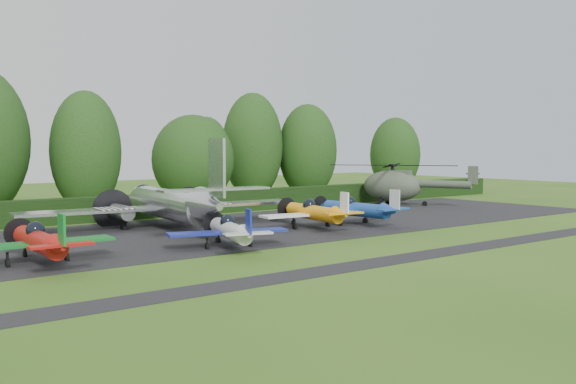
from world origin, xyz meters
TOP-DOWN VIEW (x-y plane):
  - ground at (0.00, 0.00)m, footprint 160.00×160.00m
  - apron at (0.00, 10.00)m, footprint 70.00×18.00m
  - taxiway_verge at (0.00, -6.00)m, footprint 70.00×2.00m
  - hedgerow at (0.00, 21.00)m, footprint 90.00×1.60m
  - transport_plane at (-3.34, 12.59)m, footprint 21.26×16.31m
  - light_plane_red at (-15.32, 3.98)m, footprint 7.90×8.31m
  - light_plane_white at (-4.85, 2.37)m, footprint 7.21×7.58m
  - light_plane_orange at (5.04, 6.47)m, footprint 7.85×8.25m
  - light_plane_blue at (9.18, 6.36)m, footprint 7.80×8.21m
  - helicopter at (24.32, 16.58)m, footprint 13.17×15.42m
  - sign_board at (28.63, 19.99)m, footprint 3.57×0.13m
  - tree_2 at (-3.61, 28.81)m, footprint 6.42×6.42m
  - tree_3 at (39.62, 30.48)m, footprint 6.78×6.78m
  - tree_4 at (17.14, 31.84)m, footprint 7.00×7.00m
  - tree_5 at (23.64, 29.76)m, footprint 6.99×6.99m
  - tree_7 at (10.23, 30.62)m, footprint 5.49×5.49m
  - tree_10 at (8.17, 29.84)m, footprint 8.59×8.59m

SIDE VIEW (x-z plane):
  - ground at x=0.00m, z-range 0.00..0.00m
  - hedgerow at x=0.00m, z-range -1.00..1.00m
  - taxiway_verge at x=0.00m, z-range 0.00..0.00m
  - apron at x=0.00m, z-range 0.00..0.01m
  - light_plane_white at x=-4.85m, z-range -0.23..2.54m
  - light_plane_blue at x=9.18m, z-range -0.25..2.75m
  - light_plane_orange at x=5.04m, z-range -0.25..2.76m
  - light_plane_red at x=-15.32m, z-range -0.25..2.78m
  - sign_board at x=28.63m, z-range 0.35..2.36m
  - transport_plane at x=-3.34m, z-range -1.51..5.31m
  - helicopter at x=24.32m, z-range 0.16..4.40m
  - tree_7 at x=10.23m, z-range -0.02..9.27m
  - tree_10 at x=8.17m, z-range -0.01..9.39m
  - tree_3 at x=39.62m, z-range -0.01..9.98m
  - tree_5 at x=23.64m, z-range -0.01..11.10m
  - tree_2 at x=-3.61m, z-range -0.01..11.20m
  - tree_4 at x=17.14m, z-range -0.01..12.25m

